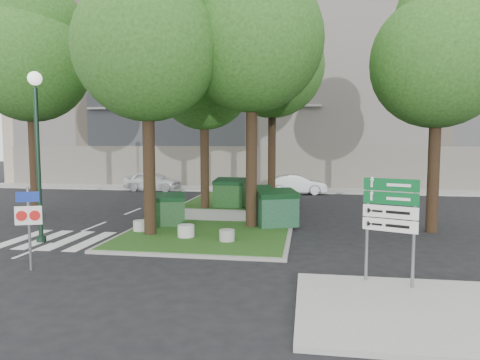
% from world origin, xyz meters
% --- Properties ---
extents(ground, '(120.00, 120.00, 0.00)m').
position_xyz_m(ground, '(0.00, 0.00, 0.00)').
color(ground, black).
rests_on(ground, ground).
extents(median_island, '(6.00, 16.00, 0.12)m').
position_xyz_m(median_island, '(0.50, 8.00, 0.06)').
color(median_island, '#224012').
rests_on(median_island, ground).
extents(median_kerb, '(6.30, 16.30, 0.10)m').
position_xyz_m(median_kerb, '(0.50, 8.00, 0.05)').
color(median_kerb, gray).
rests_on(median_kerb, ground).
extents(sidewalk_corner, '(5.00, 4.00, 0.12)m').
position_xyz_m(sidewalk_corner, '(6.50, -3.50, 0.06)').
color(sidewalk_corner, '#999993').
rests_on(sidewalk_corner, ground).
extents(building_sidewalk, '(42.00, 3.00, 0.12)m').
position_xyz_m(building_sidewalk, '(0.00, 18.50, 0.06)').
color(building_sidewalk, '#999993').
rests_on(building_sidewalk, ground).
extents(zebra_crossing, '(5.00, 3.00, 0.01)m').
position_xyz_m(zebra_crossing, '(-3.75, 1.50, 0.01)').
color(zebra_crossing, silver).
rests_on(zebra_crossing, ground).
extents(apartment_building, '(41.00, 12.00, 16.00)m').
position_xyz_m(apartment_building, '(0.00, 26.00, 8.00)').
color(apartment_building, tan).
rests_on(apartment_building, ground).
extents(tree_median_near_left, '(5.20, 5.20, 10.53)m').
position_xyz_m(tree_median_near_left, '(-1.41, 2.56, 7.32)').
color(tree_median_near_left, black).
rests_on(tree_median_near_left, ground).
extents(tree_median_near_right, '(5.60, 5.60, 11.46)m').
position_xyz_m(tree_median_near_right, '(2.09, 4.56, 7.99)').
color(tree_median_near_right, black).
rests_on(tree_median_near_right, ground).
extents(tree_median_mid, '(4.80, 4.80, 9.99)m').
position_xyz_m(tree_median_mid, '(-0.91, 9.06, 6.98)').
color(tree_median_mid, black).
rests_on(tree_median_mid, ground).
extents(tree_median_far, '(5.80, 5.80, 11.93)m').
position_xyz_m(tree_median_far, '(2.29, 12.06, 8.32)').
color(tree_median_far, black).
rests_on(tree_median_far, ground).
extents(tree_street_left, '(5.40, 5.40, 11.00)m').
position_xyz_m(tree_street_left, '(-8.41, 6.06, 7.65)').
color(tree_street_left, black).
rests_on(tree_street_left, ground).
extents(tree_street_right, '(5.00, 5.00, 10.06)m').
position_xyz_m(tree_street_right, '(9.09, 5.06, 6.98)').
color(tree_street_right, black).
rests_on(tree_street_right, ground).
extents(dumpster_a, '(1.62, 1.33, 1.30)m').
position_xyz_m(dumpster_a, '(-1.38, 4.22, 0.75)').
color(dumpster_a, black).
rests_on(dumpster_a, median_island).
extents(dumpster_b, '(1.72, 1.29, 1.51)m').
position_xyz_m(dumpster_b, '(0.22, 9.58, 0.84)').
color(dumpster_b, '#103810').
rests_on(dumpster_b, median_island).
extents(dumpster_c, '(1.45, 1.14, 1.21)m').
position_xyz_m(dumpster_c, '(1.82, 8.84, 0.70)').
color(dumpster_c, '#10361E').
rests_on(dumpster_c, median_island).
extents(dumpster_d, '(1.91, 1.65, 1.49)m').
position_xyz_m(dumpster_d, '(3.00, 4.74, 0.84)').
color(dumpster_d, '#123D23').
rests_on(dumpster_d, median_island).
extents(bollard_left, '(0.54, 0.54, 0.39)m').
position_xyz_m(bollard_left, '(-2.07, 2.96, 0.31)').
color(bollard_left, '#A9A8A3').
rests_on(bollard_left, median_island).
extents(bollard_right, '(0.53, 0.53, 0.38)m').
position_xyz_m(bollard_right, '(1.51, 1.82, 0.31)').
color(bollard_right, gray).
rests_on(bollard_right, median_island).
extents(bollard_mid, '(0.60, 0.60, 0.43)m').
position_xyz_m(bollard_mid, '(-0.05, 2.21, 0.33)').
color(bollard_mid, '#AFAFAA').
rests_on(bollard_mid, median_island).
extents(litter_bin, '(0.45, 0.45, 0.78)m').
position_xyz_m(litter_bin, '(2.81, 9.36, 0.51)').
color(litter_bin, '#BBCE18').
rests_on(litter_bin, median_island).
extents(street_lamp, '(0.47, 0.47, 5.88)m').
position_xyz_m(street_lamp, '(-4.99, 1.13, 3.70)').
color(street_lamp, black).
rests_on(street_lamp, ground).
extents(traffic_sign_pole, '(0.66, 0.28, 2.30)m').
position_xyz_m(traffic_sign_pole, '(-3.21, -1.98, 1.47)').
color(traffic_sign_pole, slate).
rests_on(traffic_sign_pole, ground).
extents(directional_sign, '(1.18, 0.51, 2.52)m').
position_xyz_m(directional_sign, '(6.14, -2.00, 1.79)').
color(directional_sign, slate).
rests_on(directional_sign, sidewalk_corner).
extents(car_white, '(4.26, 2.03, 1.40)m').
position_xyz_m(car_white, '(-6.87, 17.13, 0.70)').
color(car_white, silver).
rests_on(car_white, ground).
extents(car_silver, '(4.17, 1.85, 1.33)m').
position_xyz_m(car_silver, '(3.50, 16.64, 0.66)').
color(car_silver, '#989AA0').
rests_on(car_silver, ground).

